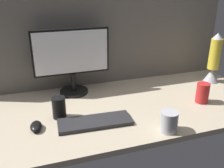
# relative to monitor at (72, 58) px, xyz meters

# --- Properties ---
(ground_plane) EXTENTS (1.80, 0.80, 0.03)m
(ground_plane) POSITION_rel_monitor_xyz_m (0.21, -0.25, -0.25)
(ground_plane) COLOR tan
(cubicle_wall_back) EXTENTS (1.80, 0.05, 0.59)m
(cubicle_wall_back) POSITION_rel_monitor_xyz_m (0.21, 0.12, 0.06)
(cubicle_wall_back) COLOR slate
(cubicle_wall_back) RESTS_ON ground_plane
(monitor) EXTENTS (0.47, 0.18, 0.41)m
(monitor) POSITION_rel_monitor_xyz_m (0.00, 0.00, 0.00)
(monitor) COLOR black
(monitor) RESTS_ON ground_plane
(keyboard) EXTENTS (0.38, 0.15, 0.02)m
(keyboard) POSITION_rel_monitor_xyz_m (0.03, -0.42, -0.22)
(keyboard) COLOR #262628
(keyboard) RESTS_ON ground_plane
(mouse) EXTENTS (0.06, 0.10, 0.03)m
(mouse) POSITION_rel_monitor_xyz_m (-0.25, -0.38, -0.21)
(mouse) COLOR black
(mouse) RESTS_ON ground_plane
(mug_black_travel) EXTENTS (0.07, 0.07, 0.12)m
(mug_black_travel) POSITION_rel_monitor_xyz_m (-0.13, -0.29, -0.17)
(mug_black_travel) COLOR black
(mug_black_travel) RESTS_ON ground_plane
(mug_red_plastic) EXTENTS (0.07, 0.07, 0.12)m
(mug_red_plastic) POSITION_rel_monitor_xyz_m (0.70, -0.38, -0.17)
(mug_red_plastic) COLOR red
(mug_red_plastic) RESTS_ON ground_plane
(mug_steel) EXTENTS (0.09, 0.09, 0.10)m
(mug_steel) POSITION_rel_monitor_xyz_m (0.35, -0.59, -0.18)
(mug_steel) COLOR #B2B2B7
(mug_steel) RESTS_ON ground_plane
(lava_lamp) EXTENTS (0.11, 0.11, 0.35)m
(lava_lamp) POSITION_rel_monitor_xyz_m (0.97, -0.12, -0.09)
(lava_lamp) COLOR #A5A5AD
(lava_lamp) RESTS_ON ground_plane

